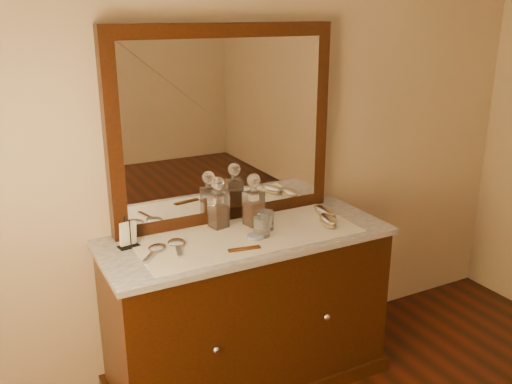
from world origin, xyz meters
TOP-DOWN VIEW (x-y plane):
  - dresser_cabinet at (0.00, 1.96)m, footprint 1.40×0.55m
  - dresser_plinth at (0.00, 1.96)m, footprint 1.46×0.59m
  - knob_left at (-0.30, 1.67)m, footprint 0.04×0.04m
  - knob_right at (0.30, 1.67)m, footprint 0.04×0.04m
  - marble_top at (0.00, 1.96)m, footprint 1.44×0.59m
  - mirror_frame at (0.00, 2.20)m, footprint 1.20×0.08m
  - mirror_glass at (0.00, 2.17)m, footprint 1.06×0.01m
  - lace_runner at (0.00, 1.94)m, footprint 1.10×0.45m
  - pin_dish at (0.01, 1.89)m, footprint 0.11×0.11m
  - comb at (-0.10, 1.79)m, footprint 0.16×0.05m
  - napkin_rack at (-0.56, 2.08)m, footprint 0.10×0.07m
  - decanter_left at (-0.09, 2.10)m, footprint 0.10×0.10m
  - decanter_right at (0.09, 2.05)m, footprint 0.10×0.10m
  - brush_near at (0.42, 1.87)m, footprint 0.11×0.18m
  - brush_far at (0.48, 1.97)m, footprint 0.08×0.17m
  - hand_mirror_outer at (-0.46, 1.96)m, footprint 0.17×0.19m
  - hand_mirror_inner at (-0.36, 1.98)m, footprint 0.11×0.22m
  - tumblers at (0.08, 1.93)m, footprint 0.14×0.15m

SIDE VIEW (x-z plane):
  - dresser_plinth at x=0.00m, z-range 0.00..0.08m
  - dresser_cabinet at x=0.00m, z-range 0.00..0.82m
  - knob_left at x=-0.30m, z-range 0.43..0.47m
  - knob_right at x=0.30m, z-range 0.43..0.47m
  - marble_top at x=0.00m, z-range 0.82..0.85m
  - lace_runner at x=0.00m, z-range 0.85..0.85m
  - comb at x=-0.10m, z-range 0.85..0.86m
  - pin_dish at x=0.01m, z-range 0.85..0.87m
  - hand_mirror_outer at x=-0.46m, z-range 0.85..0.87m
  - hand_mirror_inner at x=-0.36m, z-range 0.85..0.87m
  - brush_near at x=0.42m, z-range 0.85..0.90m
  - brush_far at x=0.48m, z-range 0.85..0.90m
  - tumblers at x=0.08m, z-range 0.85..0.95m
  - napkin_rack at x=-0.56m, z-range 0.84..0.98m
  - decanter_left at x=-0.09m, z-range 0.82..1.09m
  - decanter_right at x=0.09m, z-range 0.82..1.10m
  - mirror_frame at x=0.00m, z-range 0.85..1.85m
  - mirror_glass at x=0.00m, z-range 0.92..1.78m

